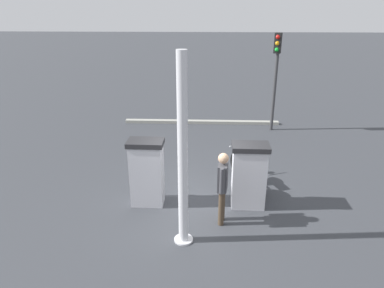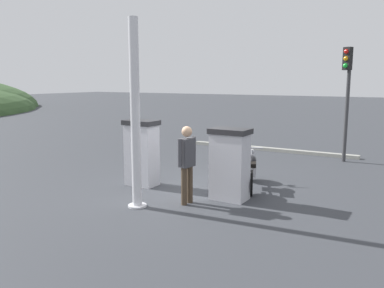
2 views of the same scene
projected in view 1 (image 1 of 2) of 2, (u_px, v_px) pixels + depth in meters
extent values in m
plane|color=#383A3F|center=(197.00, 202.00, 8.81)|extent=(120.00, 120.00, 0.00)
cube|color=silver|center=(249.00, 178.00, 8.41)|extent=(0.53, 0.81, 1.51)
cube|color=#1E478C|center=(248.00, 161.00, 8.54)|extent=(0.04, 0.56, 0.32)
cube|color=#262628|center=(251.00, 147.00, 8.11)|extent=(0.58, 0.89, 0.12)
cylinder|color=black|center=(237.00, 180.00, 8.79)|extent=(0.04, 0.04, 0.98)
cube|color=silver|center=(147.00, 175.00, 8.49)|extent=(0.52, 0.79, 1.57)
cube|color=#1E478C|center=(148.00, 158.00, 8.61)|extent=(0.04, 0.54, 0.32)
cube|color=#262628|center=(145.00, 143.00, 8.18)|extent=(0.57, 0.86, 0.12)
cylinder|color=black|center=(141.00, 178.00, 8.87)|extent=(0.04, 0.04, 1.02)
cylinder|color=black|center=(236.00, 163.00, 10.23)|extent=(0.60, 0.28, 0.62)
cylinder|color=black|center=(259.00, 185.00, 9.01)|extent=(0.60, 0.28, 0.62)
cube|color=silver|center=(246.00, 169.00, 9.63)|extent=(0.41, 0.32, 0.24)
cylinder|color=silver|center=(247.00, 172.00, 9.60)|extent=(0.98, 0.42, 0.05)
ellipsoid|color=black|center=(245.00, 159.00, 9.58)|extent=(0.53, 0.38, 0.24)
cube|color=black|center=(251.00, 165.00, 9.30)|extent=(0.48, 0.35, 0.10)
cylinder|color=silver|center=(237.00, 155.00, 10.08)|extent=(0.26, 0.13, 0.57)
cylinder|color=silver|center=(239.00, 145.00, 9.89)|extent=(0.24, 0.53, 0.04)
sphere|color=silver|center=(237.00, 148.00, 10.02)|extent=(0.18, 0.18, 0.14)
cylinder|color=silver|center=(251.00, 181.00, 9.15)|extent=(0.54, 0.27, 0.07)
cylinder|color=#473828|center=(222.00, 204.00, 7.95)|extent=(0.15, 0.15, 0.83)
cylinder|color=#473828|center=(221.00, 209.00, 7.76)|extent=(0.15, 0.15, 0.83)
cube|color=#3F3F44|center=(223.00, 177.00, 7.59)|extent=(0.38, 0.25, 0.62)
cylinder|color=#3F3F44|center=(224.00, 171.00, 7.79)|extent=(0.10, 0.10, 0.59)
cylinder|color=#3F3F44|center=(222.00, 181.00, 7.36)|extent=(0.10, 0.10, 0.59)
sphere|color=tan|center=(223.00, 158.00, 7.42)|extent=(0.26, 0.26, 0.23)
cylinder|color=#38383A|center=(275.00, 84.00, 13.25)|extent=(0.16, 0.16, 3.72)
cube|color=black|center=(278.00, 43.00, 12.57)|extent=(0.27, 0.30, 0.72)
sphere|color=red|center=(278.00, 37.00, 12.41)|extent=(0.20, 0.20, 0.15)
sphere|color=orange|center=(277.00, 43.00, 12.49)|extent=(0.20, 0.20, 0.15)
sphere|color=green|center=(277.00, 50.00, 12.57)|extent=(0.20, 0.20, 0.15)
cylinder|color=silver|center=(183.00, 155.00, 6.65)|extent=(0.20, 0.20, 3.94)
cylinder|color=silver|center=(184.00, 239.00, 7.37)|extent=(0.40, 0.40, 0.04)
cube|color=#9E9E93|center=(202.00, 122.00, 14.67)|extent=(0.24, 6.43, 0.12)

